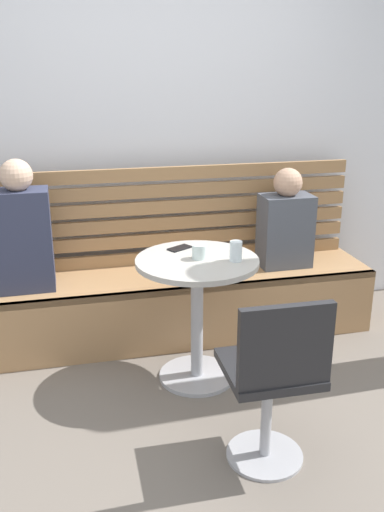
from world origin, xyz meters
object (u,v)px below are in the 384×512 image
white_chair (274,377)px  person_child_left (286,223)px  cafe_table (197,296)px  cup_glass_short (199,252)px  booth_bench (170,305)px  phone_on_table (180,248)px  cup_water_clear (236,251)px  person_adult (22,232)px

white_chair → person_child_left: size_ratio=1.27×
cafe_table → white_chair: white_chair is taller
person_child_left → cup_glass_short: person_child_left is taller
booth_bench → person_child_left: size_ratio=4.04×
person_child_left → phone_on_table: person_child_left is taller
white_chair → cup_glass_short: size_ratio=10.63×
person_child_left → cup_glass_short: bearing=-142.4°
person_child_left → cafe_table: bearing=-142.8°
cup_water_clear → phone_on_table: bearing=132.8°
cafe_table → cup_water_clear: size_ratio=6.73×
booth_bench → cup_water_clear: bearing=-69.4°
cup_glass_short → cafe_table: bearing=-175.1°
cup_water_clear → phone_on_table: size_ratio=0.79×
white_chair → phone_on_table: bearing=101.3°
cafe_table → cup_water_clear: 0.35m
booth_bench → cup_glass_short: bearing=-84.1°
cafe_table → cup_glass_short: cup_glass_short is taller
person_child_left → cup_glass_short: size_ratio=8.36×
white_chair → cup_water_clear: 0.81m
person_adult → cup_glass_short: size_ratio=9.95×
person_adult → booth_bench: bearing=1.5°
person_adult → cup_glass_short: 1.10m
cup_water_clear → cup_glass_short: 0.20m
cafe_table → cup_glass_short: bearing=4.9°
cup_water_clear → person_adult: bearing=151.5°
cup_water_clear → phone_on_table: (-0.25, 0.27, -0.05)m
booth_bench → phone_on_table: (-0.01, -0.37, 0.52)m
booth_bench → white_chair: white_chair is taller
booth_bench → person_adult: bearing=-178.5°
cafe_table → cup_glass_short: 0.26m
person_adult → person_child_left: bearing=1.0°
booth_bench → cafe_table: bearing=-85.3°
cup_water_clear → phone_on_table: 0.37m
cafe_table → phone_on_table: bearing=106.3°
white_chair → person_child_left: person_child_left is taller
white_chair → phone_on_table: white_chair is taller
person_child_left → phone_on_table: (-0.81, -0.38, 0.01)m
white_chair → cup_water_clear: (0.05, 0.73, 0.33)m
person_adult → cup_water_clear: bearing=-28.5°
booth_bench → person_child_left: (0.80, 0.01, 0.51)m
cup_water_clear → phone_on_table: cup_water_clear is taller
booth_bench → cafe_table: cafe_table is taller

